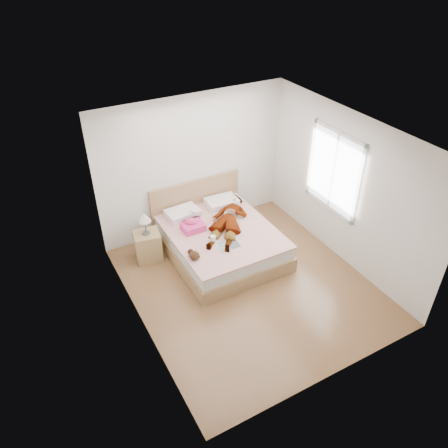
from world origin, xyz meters
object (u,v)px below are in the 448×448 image
bed (219,239)px  coffee_mug (213,238)px  phone (193,212)px  nightstand (148,244)px  woman (228,218)px  plush_toy (194,255)px  towel (193,226)px  magazine (228,245)px

bed → coffee_mug: 0.49m
coffee_mug → phone: bearing=91.5°
bed → nightstand: size_ratio=2.23×
woman → phone: woman is taller
bed → plush_toy: size_ratio=8.29×
woman → bed: 0.41m
nightstand → plush_toy: bearing=-65.9°
phone → bed: 0.66m
plush_toy → bed: bearing=36.2°
phone → coffee_mug: bearing=-138.3°
woman → towel: 0.65m
plush_toy → nightstand: nightstand is taller
bed → towel: bed is taller
towel → plush_toy: size_ratio=1.51×
phone → nightstand: size_ratio=0.09×
phone → nightstand: bearing=132.0°
magazine → plush_toy: plush_toy is taller
magazine → coffee_mug: coffee_mug is taller
bed → towel: size_ratio=5.49×
coffee_mug → nightstand: size_ratio=0.15×
magazine → nightstand: size_ratio=0.45×
phone → coffee_mug: size_ratio=0.62×
towel → magazine: bearing=-65.3°
phone → plush_toy: size_ratio=0.35×
coffee_mug → nightstand: nightstand is taller
towel → plush_toy: 0.79m
towel → coffee_mug: (0.15, -0.47, -0.03)m
phone → bed: size_ratio=0.04×
magazine → plush_toy: bearing=-177.6°
coffee_mug → bed: bearing=47.7°
coffee_mug → plush_toy: plush_toy is taller
phone → magazine: bearing=-129.0°
woman → nightstand: (-1.39, 0.37, -0.31)m
phone → bed: bed is taller
plush_toy → nightstand: (-0.43, 0.97, -0.27)m
coffee_mug → woman: bearing=35.4°
magazine → plush_toy: 0.65m
woman → magazine: 0.66m
bed → woman: bearing=12.6°
magazine → plush_toy: size_ratio=1.69×
towel → coffee_mug: towel is taller
woman → magazine: (-0.31, -0.57, -0.11)m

